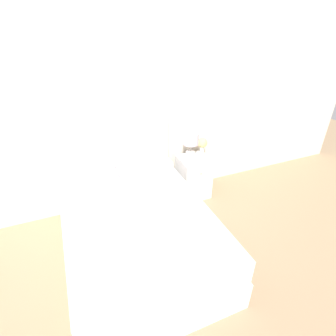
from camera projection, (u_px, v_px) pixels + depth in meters
name	position (u px, v px, depth m)	size (l,w,h in m)	color
ground_plane	(119.00, 202.00, 3.77)	(12.00, 12.00, 0.00)	tan
wall_back	(108.00, 114.00, 3.18)	(8.00, 0.06, 2.60)	silver
bed	(136.00, 227.00, 2.87)	(1.49, 2.01, 1.28)	white
nightstand	(193.00, 177.00, 3.80)	(0.42, 0.42, 0.61)	white
table_lamp	(191.00, 141.00, 3.57)	(0.21, 0.21, 0.36)	white
flower_vase	(202.00, 144.00, 3.68)	(0.14, 0.14, 0.25)	silver
teacup	(192.00, 160.00, 3.54)	(0.12, 0.12, 0.06)	white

